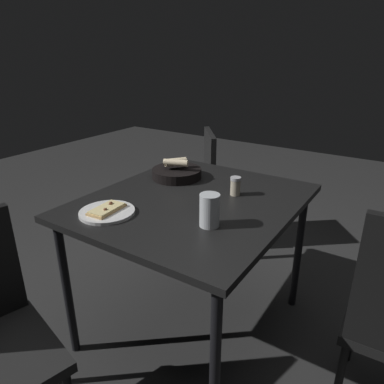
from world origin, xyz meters
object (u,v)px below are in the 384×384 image
pizza_plate (107,211)px  chair_far (193,180)px  beer_glass (210,212)px  pepper_shaker (235,187)px  dining_table (193,212)px  bread_basket (177,172)px

pizza_plate → chair_far: bearing=104.8°
beer_glass → pepper_shaker: size_ratio=1.48×
pizza_plate → chair_far: size_ratio=0.28×
dining_table → pepper_shaker: pepper_shaker is taller
pepper_shaker → chair_far: chair_far is taller
pizza_plate → beer_glass: (0.42, 0.14, 0.05)m
chair_far → dining_table: bearing=-57.0°
pizza_plate → chair_far: 1.21m
dining_table → pepper_shaker: size_ratio=11.64×
beer_glass → bread_basket: bearing=138.0°
dining_table → beer_glass: (0.21, -0.20, 0.13)m
dining_table → chair_far: bearing=123.0°
bread_basket → pepper_shaker: 0.38m
bread_basket → chair_far: bearing=115.2°
dining_table → beer_glass: bearing=-43.6°
dining_table → bread_basket: bearing=139.5°
bread_basket → chair_far: (-0.28, 0.60, -0.28)m
dining_table → pizza_plate: pizza_plate is taller
pizza_plate → bread_basket: bearing=92.1°
dining_table → beer_glass: beer_glass is taller
pizza_plate → beer_glass: 0.45m
dining_table → beer_glass: 0.31m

